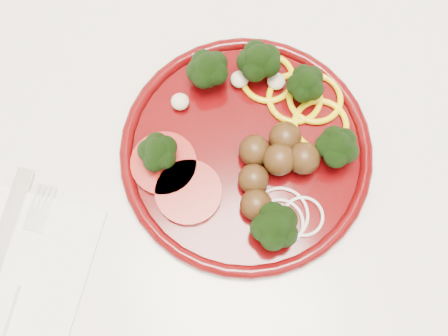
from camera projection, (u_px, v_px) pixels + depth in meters
name	position (u px, v px, depth m)	size (l,w,h in m)	color
counter	(313.00, 182.00, 1.06)	(2.40, 0.60, 0.90)	beige
plate	(251.00, 145.00, 0.59)	(0.27, 0.27, 0.06)	#430405
napkin	(3.00, 272.00, 0.57)	(0.17, 0.17, 0.00)	white
fork	(9.00, 301.00, 0.55)	(0.12, 0.16, 0.01)	white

